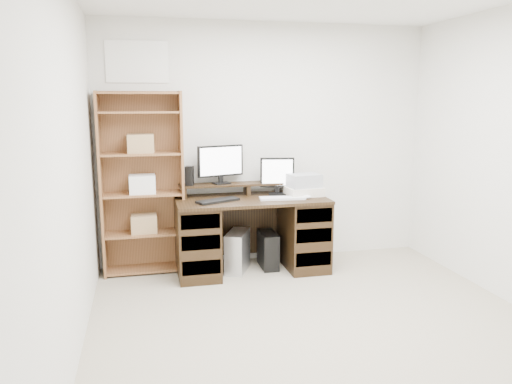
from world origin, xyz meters
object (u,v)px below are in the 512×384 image
object	(u,v)px
printer	(304,191)
bookshelf	(142,182)
desk	(251,233)
monitor_wide	(221,162)
tower_black	(268,250)
tower_silver	(237,251)
monitor_small	(277,175)

from	to	relation	value
printer	bookshelf	xyz separation A→B (m)	(-1.61, 0.21, 0.12)
desk	printer	distance (m)	0.69
monitor_wide	bookshelf	world-z (taller)	bookshelf
monitor_wide	tower_black	world-z (taller)	monitor_wide
printer	tower_silver	size ratio (longest dim) A/B	0.87
tower_silver	tower_black	bearing A→B (deg)	29.92
bookshelf	printer	bearing A→B (deg)	-7.51
monitor_wide	printer	xyz separation A→B (m)	(0.82, -0.22, -0.29)
monitor_wide	tower_black	size ratio (longest dim) A/B	1.29
tower_black	bookshelf	bearing A→B (deg)	173.34
monitor_small	tower_silver	xyz separation A→B (m)	(-0.44, -0.11, -0.75)
printer	bookshelf	distance (m)	1.63
desk	bookshelf	bearing A→B (deg)	168.60
desk	monitor_wide	world-z (taller)	monitor_wide
desk	monitor_small	distance (m)	0.66
printer	bookshelf	size ratio (longest dim) A/B	0.20
monitor_small	desk	bearing A→B (deg)	-148.72
printer	tower_black	world-z (taller)	printer
monitor_wide	desk	bearing A→B (deg)	-55.28
tower_silver	bookshelf	bearing A→B (deg)	-168.63
desk	bookshelf	world-z (taller)	bookshelf
monitor_small	bookshelf	bearing A→B (deg)	-174.80
monitor_wide	tower_black	xyz separation A→B (m)	(0.46, -0.17, -0.90)
monitor_small	tower_black	world-z (taller)	monitor_small
desk	tower_silver	world-z (taller)	desk
monitor_small	tower_silver	distance (m)	0.88
monitor_small	tower_black	xyz separation A→B (m)	(-0.11, -0.08, -0.77)
desk	monitor_wide	xyz separation A→B (m)	(-0.27, 0.22, 0.70)
tower_silver	desk	bearing A→B (deg)	20.20
desk	printer	size ratio (longest dim) A/B	4.24
tower_silver	bookshelf	world-z (taller)	bookshelf
printer	tower_black	size ratio (longest dim) A/B	0.95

